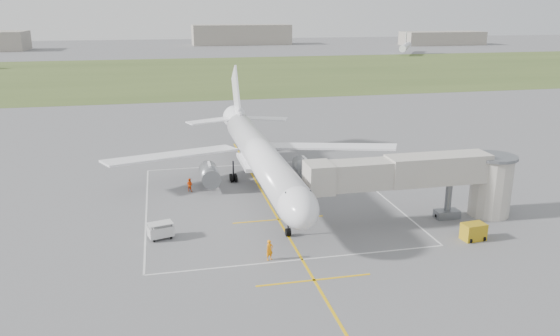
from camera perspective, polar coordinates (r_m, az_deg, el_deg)
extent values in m
plane|color=#5D5D60|center=(68.42, -1.95, -2.37)|extent=(700.00, 700.00, 0.00)
cube|color=#405224|center=(195.31, -9.11, 9.73)|extent=(700.00, 120.00, 0.02)
cube|color=#EBB10D|center=(63.79, -1.12, -3.77)|extent=(0.25, 60.00, 0.01)
cube|color=#EBB10D|center=(46.89, 3.58, -11.61)|extent=(10.00, 0.25, 0.01)
cube|color=#EBB10D|center=(59.22, -0.16, -5.40)|extent=(10.00, 0.25, 0.01)
cube|color=silver|center=(79.71, -3.54, 0.35)|extent=(28.00, 0.20, 0.01)
cube|color=silver|center=(50.33, 2.31, -9.53)|extent=(28.00, 0.20, 0.01)
cube|color=silver|center=(63.68, -13.78, -4.30)|extent=(0.20, 32.00, 0.01)
cube|color=silver|center=(68.65, 10.25, -2.56)|extent=(0.20, 32.00, 0.01)
cylinder|color=white|center=(67.11, -1.99, 1.27)|extent=(3.80, 36.00, 3.80)
ellipsoid|color=white|center=(50.34, 1.79, -3.95)|extent=(3.80, 7.22, 3.80)
cube|color=black|center=(49.16, 2.06, -3.16)|extent=(2.40, 1.60, 0.99)
cone|color=white|center=(86.73, -4.49, 4.98)|extent=(3.80, 6.00, 3.80)
cube|color=white|center=(75.45, 5.04, 2.26)|extent=(17.93, 11.24, 1.23)
cube|color=white|center=(72.10, -11.10, 1.34)|extent=(17.93, 11.24, 1.23)
cube|color=white|center=(70.37, -2.43, 0.68)|extent=(4.20, 8.00, 0.50)
cube|color=white|center=(86.67, -4.62, 7.85)|extent=(0.30, 7.89, 8.65)
cube|color=white|center=(85.03, -4.37, 5.64)|extent=(0.35, 5.00, 1.20)
cube|color=white|center=(87.07, -1.72, 5.20)|extent=(7.85, 5.03, 0.20)
cube|color=white|center=(85.93, -7.25, 4.93)|extent=(7.85, 5.03, 0.20)
cylinder|color=slate|center=(71.49, 2.55, 0.05)|extent=(2.30, 4.20, 2.30)
cube|color=white|center=(70.99, 2.62, 0.61)|extent=(0.25, 2.40, 1.20)
cylinder|color=slate|center=(69.42, -7.39, -0.57)|extent=(2.30, 4.20, 2.30)
cube|color=white|center=(68.91, -7.39, -0.01)|extent=(0.25, 2.40, 1.20)
cylinder|color=black|center=(54.67, 0.86, -5.85)|extent=(0.18, 0.18, 2.60)
cylinder|color=black|center=(54.99, 0.74, -6.73)|extent=(0.28, 0.80, 0.80)
cylinder|color=black|center=(55.04, 0.96, -6.71)|extent=(0.28, 0.80, 0.80)
cylinder|color=black|center=(72.75, -0.37, -0.05)|extent=(0.22, 0.22, 2.80)
cylinder|color=black|center=(72.63, -0.53, -0.84)|extent=(0.32, 0.96, 0.96)
cylinder|color=black|center=(72.74, -0.10, -0.81)|extent=(0.32, 0.96, 0.96)
cylinder|color=black|center=(73.29, -0.64, -0.68)|extent=(0.32, 0.96, 0.96)
cylinder|color=black|center=(73.40, -0.21, -0.65)|extent=(0.32, 0.96, 0.96)
cylinder|color=black|center=(71.80, -4.90, -0.34)|extent=(0.22, 0.22, 2.80)
cylinder|color=black|center=(71.71, -5.07, -1.13)|extent=(0.32, 0.96, 0.96)
cylinder|color=black|center=(71.78, -4.62, -1.10)|extent=(0.32, 0.96, 0.96)
cylinder|color=black|center=(72.37, -5.14, -0.97)|extent=(0.32, 0.96, 0.96)
cylinder|color=black|center=(72.44, -4.70, -0.94)|extent=(0.32, 0.96, 0.96)
cube|color=#B0A89F|center=(56.31, 8.33, -0.71)|extent=(11.09, 2.90, 2.80)
cube|color=#B0A89F|center=(59.86, 16.16, -0.07)|extent=(11.09, 3.10, 3.00)
cube|color=#B0A89F|center=(54.96, 4.09, -1.01)|extent=(2.60, 3.40, 3.00)
cylinder|color=slate|center=(61.67, 17.16, -3.19)|extent=(0.70, 0.70, 4.20)
cube|color=slate|center=(62.22, 17.04, -4.62)|extent=(2.60, 1.40, 0.90)
cylinder|color=#B0A89F|center=(63.90, 21.16, -1.86)|extent=(4.40, 4.40, 6.40)
cylinder|color=slate|center=(62.98, 21.47, 1.08)|extent=(5.00, 5.00, 0.30)
cylinder|color=black|center=(61.78, 16.22, -4.80)|extent=(0.70, 0.30, 0.70)
cylinder|color=black|center=(62.74, 17.83, -4.62)|extent=(0.70, 0.30, 0.70)
cube|color=#AF8B15|center=(57.30, 19.57, -6.28)|extent=(2.37, 1.67, 1.68)
cylinder|color=black|center=(56.62, 19.25, -7.17)|extent=(0.27, 0.51, 0.49)
cylinder|color=black|center=(57.54, 20.51, -6.92)|extent=(0.27, 0.51, 0.49)
cube|color=silver|center=(55.53, -12.36, -6.44)|extent=(2.65, 1.97, 1.05)
cube|color=silver|center=(55.23, -12.41, -5.67)|extent=(2.65, 1.97, 0.08)
cylinder|color=black|center=(54.75, -13.18, -6.62)|extent=(0.08, 0.08, 1.24)
cylinder|color=black|center=(55.16, -11.26, -6.32)|extent=(0.08, 0.08, 1.24)
cylinder|color=black|center=(55.78, -13.47, -6.20)|extent=(0.08, 0.08, 1.24)
cylinder|color=black|center=(56.18, -11.59, -5.91)|extent=(0.08, 0.08, 1.24)
cylinder|color=black|center=(55.12, -13.05, -7.36)|extent=(0.26, 0.41, 0.38)
cylinder|color=black|center=(55.50, -11.32, -7.09)|extent=(0.26, 0.41, 0.38)
cylinder|color=black|center=(56.06, -13.31, -6.97)|extent=(0.26, 0.41, 0.38)
cylinder|color=black|center=(56.43, -11.62, -6.70)|extent=(0.26, 0.41, 0.38)
imported|color=orange|center=(49.84, -1.10, -8.57)|extent=(0.83, 0.69, 1.93)
imported|color=#E04107|center=(68.81, -9.43, -1.74)|extent=(1.03, 0.98, 1.68)
cube|color=gray|center=(347.96, -4.06, 13.73)|extent=(60.00, 20.00, 12.00)
cube|color=gray|center=(358.11, 16.59, 12.86)|extent=(50.00, 18.00, 8.00)
cylinder|color=white|center=(283.46, 12.98, 12.25)|extent=(18.80, 29.30, 3.20)
cube|color=white|center=(283.20, 13.04, 13.16)|extent=(2.26, 3.61, 5.50)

